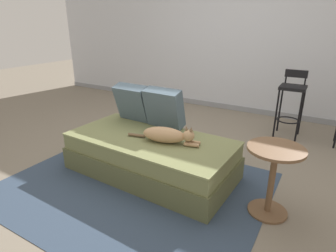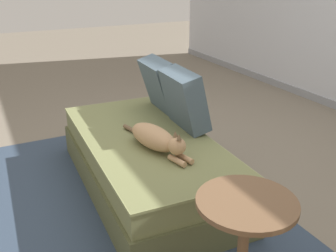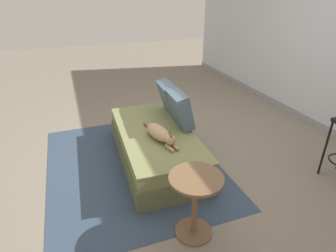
# 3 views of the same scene
# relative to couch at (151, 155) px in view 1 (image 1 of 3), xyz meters

# --- Properties ---
(ground_plane) EXTENTS (16.00, 16.00, 0.00)m
(ground_plane) POSITION_rel_couch_xyz_m (0.00, 0.40, -0.20)
(ground_plane) COLOR slate
(ground_plane) RESTS_ON ground
(wall_back_panel) EXTENTS (8.00, 0.10, 2.60)m
(wall_back_panel) POSITION_rel_couch_xyz_m (0.00, 2.65, 1.10)
(wall_back_panel) COLOR silver
(wall_back_panel) RESTS_ON ground
(wall_baseboard_trim) EXTENTS (8.00, 0.02, 0.09)m
(wall_baseboard_trim) POSITION_rel_couch_xyz_m (0.00, 2.60, -0.16)
(wall_baseboard_trim) COLOR gray
(wall_baseboard_trim) RESTS_ON ground
(area_rug) EXTENTS (2.40, 1.94, 0.01)m
(area_rug) POSITION_rel_couch_xyz_m (0.00, -0.30, -0.20)
(area_rug) COLOR #334256
(area_rug) RESTS_ON ground
(couch) EXTENTS (1.73, 0.91, 0.40)m
(couch) POSITION_rel_couch_xyz_m (0.00, 0.00, 0.00)
(couch) COLOR brown
(couch) RESTS_ON ground
(throw_pillow_corner) EXTENTS (0.42, 0.28, 0.43)m
(throw_pillow_corner) POSITION_rel_couch_xyz_m (-0.45, 0.34, 0.41)
(throw_pillow_corner) COLOR #4C6070
(throw_pillow_corner) RESTS_ON couch
(throw_pillow_middle) EXTENTS (0.42, 0.26, 0.44)m
(throw_pillow_middle) POSITION_rel_couch_xyz_m (-0.03, 0.32, 0.42)
(throw_pillow_middle) COLOR #4C6070
(throw_pillow_middle) RESTS_ON couch
(cat) EXTENTS (0.74, 0.26, 0.19)m
(cat) POSITION_rel_couch_xyz_m (0.21, -0.02, 0.27)
(cat) COLOR tan
(cat) RESTS_ON couch
(bar_stool_near_window) EXTENTS (0.32, 0.32, 0.89)m
(bar_stool_near_window) POSITION_rel_couch_xyz_m (1.05, 1.82, 0.34)
(bar_stool_near_window) COLOR black
(bar_stool_near_window) RESTS_ON ground
(side_table) EXTENTS (0.44, 0.44, 0.59)m
(side_table) POSITION_rel_couch_xyz_m (1.20, -0.05, 0.18)
(side_table) COLOR brown
(side_table) RESTS_ON ground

